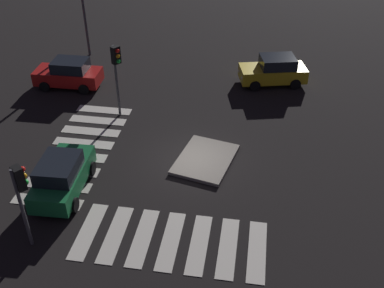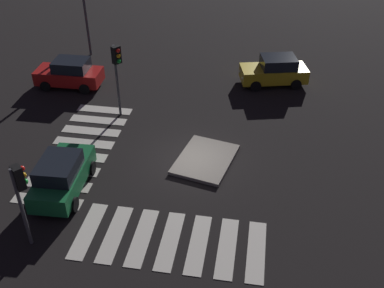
# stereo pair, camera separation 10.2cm
# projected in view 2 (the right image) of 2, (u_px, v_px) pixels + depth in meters

# --- Properties ---
(ground_plane) EXTENTS (80.00, 80.00, 0.00)m
(ground_plane) POSITION_uv_depth(u_px,v_px,m) (192.00, 160.00, 22.67)
(ground_plane) COLOR black
(traffic_island) EXTENTS (3.87, 3.23, 0.18)m
(traffic_island) POSITION_uv_depth(u_px,v_px,m) (205.00, 159.00, 22.59)
(traffic_island) COLOR gray
(traffic_island) RESTS_ON ground
(car_yellow) EXTENTS (2.74, 4.46, 1.83)m
(car_yellow) POSITION_uv_depth(u_px,v_px,m) (275.00, 71.00, 28.94)
(car_yellow) COLOR gold
(car_yellow) RESTS_ON ground
(car_green) EXTENTS (4.26, 2.12, 1.82)m
(car_green) POSITION_uv_depth(u_px,v_px,m) (62.00, 175.00, 20.30)
(car_green) COLOR #196B38
(car_green) RESTS_ON ground
(car_red) EXTENTS (2.02, 4.19, 1.81)m
(car_red) POSITION_uv_depth(u_px,v_px,m) (70.00, 73.00, 28.68)
(car_red) COLOR red
(car_red) RESTS_ON ground
(traffic_light_south) EXTENTS (0.54, 0.53, 4.23)m
(traffic_light_south) POSITION_uv_depth(u_px,v_px,m) (117.00, 64.00, 24.38)
(traffic_light_south) COLOR #47474C
(traffic_light_south) RESTS_ON ground
(traffic_light_east) EXTENTS (0.53, 0.54, 3.75)m
(traffic_light_east) POSITION_uv_depth(u_px,v_px,m) (20.00, 187.00, 16.63)
(traffic_light_east) COLOR #47474C
(traffic_light_east) RESTS_ON ground
(crosswalk_near) EXTENTS (8.75, 3.20, 0.02)m
(crosswalk_near) POSITION_uv_depth(u_px,v_px,m) (80.00, 149.00, 23.45)
(crosswalk_near) COLOR silver
(crosswalk_near) RESTS_ON ground
(crosswalk_side) EXTENTS (3.20, 7.60, 0.02)m
(crosswalk_side) POSITION_uv_depth(u_px,v_px,m) (170.00, 241.00, 18.27)
(crosswalk_side) COLOR silver
(crosswalk_side) RESTS_ON ground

